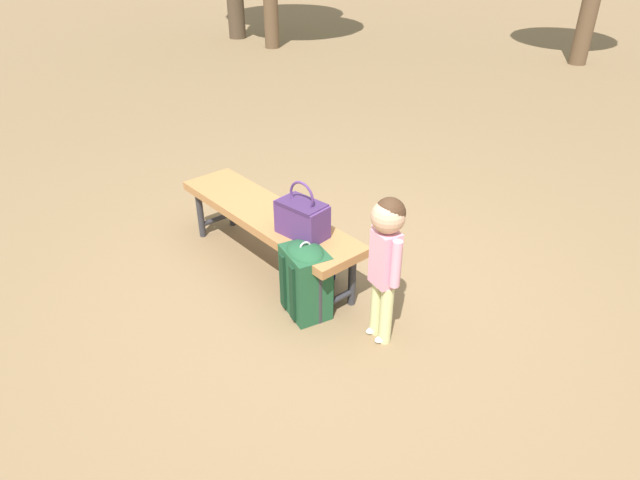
# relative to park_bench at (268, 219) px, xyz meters

# --- Properties ---
(ground_plane) EXTENTS (40.00, 40.00, 0.00)m
(ground_plane) POSITION_rel_park_bench_xyz_m (0.47, 0.17, -0.39)
(ground_plane) COLOR brown
(ground_plane) RESTS_ON ground
(park_bench) EXTENTS (1.60, 0.40, 0.45)m
(park_bench) POSITION_rel_park_bench_xyz_m (0.00, 0.00, 0.00)
(park_bench) COLOR #9E6B3D
(park_bench) RESTS_ON ground
(handbag) EXTENTS (0.34, 0.22, 0.37)m
(handbag) POSITION_rel_park_bench_xyz_m (0.40, -0.02, 0.18)
(handbag) COLOR #4C2D66
(handbag) RESTS_ON park_bench
(child_standing) EXTENTS (0.25, 0.19, 0.93)m
(child_standing) POSITION_rel_park_bench_xyz_m (1.05, 0.05, 0.22)
(child_standing) COLOR #CCCC8C
(child_standing) RESTS_ON ground
(backpack_large) EXTENTS (0.35, 0.32, 0.52)m
(backpack_large) POSITION_rel_park_bench_xyz_m (0.57, -0.13, -0.13)
(backpack_large) COLOR #1E4C2D
(backpack_large) RESTS_ON ground
(backpack_small) EXTENTS (0.24, 0.25, 0.34)m
(backpack_small) POSITION_rel_park_bench_xyz_m (0.41, 0.14, -0.22)
(backpack_small) COLOR #191E4C
(backpack_small) RESTS_ON ground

